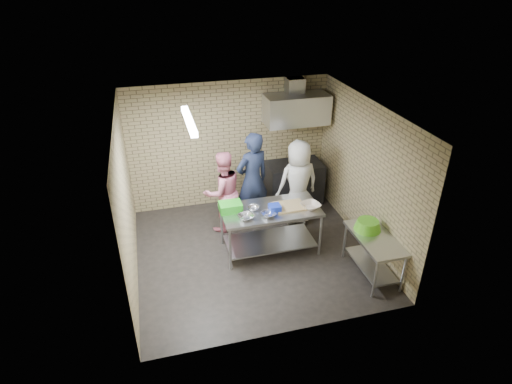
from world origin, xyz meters
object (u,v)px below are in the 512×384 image
at_px(stove, 294,182).
at_px(man_navy, 252,180).
at_px(green_basin, 368,225).
at_px(bottle_red, 295,110).
at_px(woman_white, 298,183).
at_px(blue_tub, 275,208).
at_px(bottle_green, 313,109).
at_px(woman_pink, 223,192).
at_px(prep_table, 270,229).
at_px(side_counter, 372,255).
at_px(green_crate, 230,207).

height_order(stove, man_navy, man_navy).
xyz_separation_m(green_basin, bottle_red, (-0.38, 2.74, 1.19)).
xyz_separation_m(man_navy, woman_white, (0.90, -0.13, -0.11)).
bearing_deg(blue_tub, man_navy, 97.30).
bearing_deg(bottle_green, blue_tub, -125.92).
relative_size(bottle_green, woman_white, 0.09).
bearing_deg(woman_white, bottle_red, -109.60).
bearing_deg(blue_tub, stove, 60.51).
bearing_deg(stove, man_navy, -148.63).
bearing_deg(woman_pink, stove, -173.68).
xyz_separation_m(prep_table, woman_white, (0.82, 0.83, 0.44)).
relative_size(prep_table, woman_white, 1.00).
height_order(bottle_green, man_navy, bottle_green).
height_order(side_counter, stove, stove).
height_order(green_basin, bottle_green, bottle_green).
height_order(side_counter, woman_white, woman_white).
bearing_deg(woman_white, green_basin, 105.56).
height_order(prep_table, side_counter, prep_table).
relative_size(side_counter, stove, 1.00).
bearing_deg(green_basin, woman_white, 110.97).
bearing_deg(green_basin, green_crate, 155.65).
distance_m(green_crate, man_navy, 1.04).
bearing_deg(green_basin, woman_pink, 140.31).
distance_m(stove, woman_pink, 1.90).
distance_m(woman_pink, woman_white, 1.51).
relative_size(green_crate, bottle_green, 2.60).
xyz_separation_m(green_crate, bottle_red, (1.78, 1.76, 1.07)).
height_order(blue_tub, bottle_red, bottle_red).
bearing_deg(side_counter, bottle_red, 97.62).
distance_m(green_basin, bottle_green, 2.98).
xyz_separation_m(side_counter, woman_white, (-0.67, 1.94, 0.50)).
bearing_deg(green_basin, man_navy, 130.46).
distance_m(side_counter, woman_pink, 3.01).
height_order(side_counter, green_crate, green_crate).
xyz_separation_m(stove, bottle_red, (0.05, 0.24, 1.58)).
distance_m(prep_table, man_navy, 1.11).
bearing_deg(green_basin, side_counter, -85.43).
relative_size(prep_table, woman_pink, 1.06).
distance_m(stove, green_crate, 2.36).
bearing_deg(man_navy, green_crate, 34.56).
relative_size(side_counter, man_navy, 0.61).
bearing_deg(bottle_green, side_counter, -90.00).
distance_m(side_counter, bottle_red, 3.44).
bearing_deg(woman_white, blue_tub, 44.94).
bearing_deg(prep_table, green_crate, 170.27).
distance_m(bottle_green, woman_white, 1.69).
bearing_deg(green_crate, man_navy, 53.74).
bearing_deg(bottle_red, side_counter, -82.38).
height_order(green_crate, blue_tub, green_crate).
height_order(bottle_green, woman_white, bottle_green).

